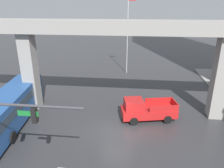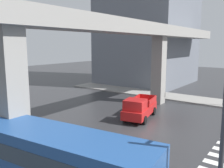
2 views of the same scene
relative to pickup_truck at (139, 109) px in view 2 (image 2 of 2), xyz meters
The scene contains 6 objects.
ground_plane 3.65m from the pickup_truck, 134.91° to the right, with size 120.00×120.00×0.00m, color #2D2D30.
elevated_overpass 7.31m from the pickup_truck, 151.62° to the left, with size 51.25×2.42×9.01m.
sidewalk_east 10.80m from the pickup_truck, ahead, with size 4.00×36.00×0.15m, color gray.
pickup_truck is the anchor object (origin of this frame).
city_bus 12.35m from the pickup_truck, behind, with size 3.79×11.02×2.99m.
flagpole 15.73m from the pickup_truck, 99.36° to the left, with size 1.16×0.12×11.59m.
Camera 2 is at (-16.20, -8.25, 6.83)m, focal length 38.25 mm.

